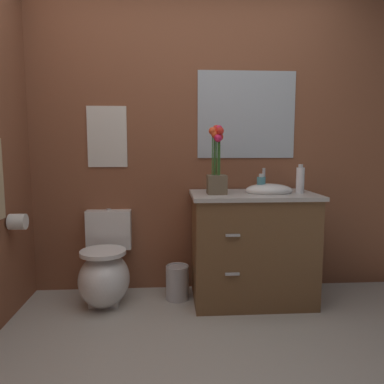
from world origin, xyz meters
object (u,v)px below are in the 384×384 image
(wall_mirror, at_px, (246,115))
(toilet_paper_roll, at_px, (18,222))
(soap_bottle, at_px, (261,184))
(vanity_cabinet, at_px, (252,246))
(toilet, at_px, (105,272))
(trash_bin, at_px, (177,282))
(wall_poster, at_px, (107,137))
(flower_vase, at_px, (217,167))
(lotion_bottle, at_px, (300,180))

(wall_mirror, xyz_separation_m, toilet_paper_roll, (-1.68, -0.46, -0.77))
(soap_bottle, bearing_deg, toilet_paper_roll, -174.35)
(vanity_cabinet, bearing_deg, toilet, 178.66)
(wall_mirror, bearing_deg, trash_bin, -157.37)
(vanity_cabinet, xyz_separation_m, wall_poster, (-1.13, 0.29, 0.84))
(toilet, relative_size, vanity_cabinet, 0.67)
(vanity_cabinet, distance_m, trash_bin, 0.65)
(wall_poster, xyz_separation_m, toilet_paper_roll, (-0.55, -0.46, -0.59))
(flower_vase, xyz_separation_m, soap_bottle, (0.34, 0.04, -0.14))
(vanity_cabinet, relative_size, soap_bottle, 7.05)
(trash_bin, bearing_deg, flower_vase, -17.55)
(flower_vase, bearing_deg, lotion_bottle, 1.39)
(lotion_bottle, bearing_deg, wall_poster, 167.92)
(lotion_bottle, bearing_deg, flower_vase, -178.61)
(vanity_cabinet, bearing_deg, soap_bottle, 1.89)
(trash_bin, bearing_deg, toilet, -177.15)
(vanity_cabinet, xyz_separation_m, toilet_paper_roll, (-1.68, -0.17, 0.25))
(flower_vase, distance_m, lotion_bottle, 0.64)
(lotion_bottle, relative_size, wall_poster, 0.45)
(vanity_cabinet, height_order, wall_mirror, wall_mirror)
(wall_mirror, bearing_deg, toilet, -166.66)
(vanity_cabinet, bearing_deg, toilet_paper_roll, -174.22)
(toilet, xyz_separation_m, vanity_cabinet, (1.13, -0.03, 0.19))
(lotion_bottle, height_order, wall_mirror, wall_mirror)
(soap_bottle, relative_size, wall_poster, 0.30)
(lotion_bottle, distance_m, trash_bin, 1.23)
(flower_vase, bearing_deg, vanity_cabinet, 7.59)
(flower_vase, distance_m, trash_bin, 0.96)
(vanity_cabinet, height_order, lotion_bottle, lotion_bottle)
(trash_bin, bearing_deg, vanity_cabinet, -5.32)
(lotion_bottle, bearing_deg, wall_mirror, 137.99)
(wall_poster, bearing_deg, toilet, -90.00)
(toilet_paper_roll, bearing_deg, flower_vase, 5.41)
(toilet, distance_m, vanity_cabinet, 1.15)
(toilet_paper_roll, bearing_deg, soap_bottle, 5.65)
(trash_bin, height_order, wall_mirror, wall_mirror)
(toilet, relative_size, wall_poster, 1.42)
(trash_bin, bearing_deg, toilet_paper_roll, -168.50)
(trash_bin, bearing_deg, soap_bottle, -4.68)
(toilet, height_order, toilet_paper_roll, toilet_paper_roll)
(flower_vase, xyz_separation_m, trash_bin, (-0.29, 0.09, -0.91))
(soap_bottle, xyz_separation_m, lotion_bottle, (0.29, -0.02, 0.04))
(lotion_bottle, distance_m, wall_mirror, 0.69)
(flower_vase, height_order, lotion_bottle, flower_vase)
(wall_mirror, bearing_deg, lotion_bottle, -42.01)
(wall_poster, bearing_deg, wall_mirror, 0.00)
(vanity_cabinet, distance_m, soap_bottle, 0.48)
(lotion_bottle, bearing_deg, vanity_cabinet, 176.25)
(flower_vase, bearing_deg, wall_mirror, 49.43)
(lotion_bottle, xyz_separation_m, toilet_paper_roll, (-2.03, -0.15, -0.26))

